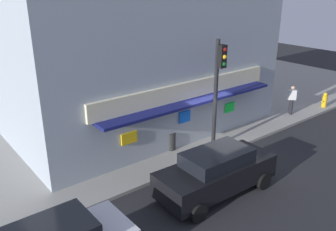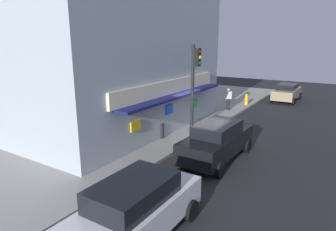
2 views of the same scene
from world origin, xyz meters
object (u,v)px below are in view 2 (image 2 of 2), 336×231
trash_can (160,130)px  traffic_light (195,78)px  parked_car_tan (287,92)px  fire_hydrant (246,99)px  potted_plant_by_doorway (171,119)px  potted_plant_by_window (188,110)px  parked_car_white (134,210)px  parked_car_black (217,141)px  pedestrian (228,98)px

trash_can → traffic_light: bearing=-35.9°
parked_car_tan → fire_hydrant: bearing=149.3°
potted_plant_by_doorway → potted_plant_by_window: potted_plant_by_window is taller
potted_plant_by_doorway → fire_hydrant: bearing=-12.2°
traffic_light → fire_hydrant: size_ratio=5.51×
potted_plant_by_doorway → parked_car_white: bearing=-153.8°
potted_plant_by_window → fire_hydrant: bearing=-17.4°
fire_hydrant → traffic_light: bearing=179.4°
trash_can → parked_car_white: bearing=-150.9°
trash_can → potted_plant_by_doorway: (2.15, 0.60, 0.05)m
fire_hydrant → parked_car_black: (-11.67, -2.35, 0.31)m
traffic_light → potted_plant_by_doorway: 3.27m
traffic_light → parked_car_tan: size_ratio=1.15×
fire_hydrant → parked_car_tan: size_ratio=0.21×
trash_can → parked_car_tan: bearing=-13.8°
potted_plant_by_doorway → parked_car_white: (-9.30, -4.58, 0.28)m
traffic_light → potted_plant_by_window: traffic_light is taller
trash_can → parked_car_tan: size_ratio=0.19×
traffic_light → parked_car_tan: traffic_light is taller
traffic_light → fire_hydrant: (9.22, -0.10, -2.72)m
trash_can → potted_plant_by_doorway: 2.23m
trash_can → pedestrian: pedestrian is taller
traffic_light → potted_plant_by_doorway: bearing=74.3°
pedestrian → parked_car_black: pedestrian is taller
potted_plant_by_doorway → parked_car_white: size_ratio=0.19×
fire_hydrant → parked_car_white: 18.22m
potted_plant_by_window → traffic_light: bearing=-146.2°
trash_can → pedestrian: size_ratio=0.49×
potted_plant_by_doorway → parked_car_black: parked_car_black is taller
fire_hydrant → parked_car_black: parked_car_black is taller
traffic_light → potted_plant_by_doorway: traffic_light is taller
pedestrian → parked_car_tan: (6.59, -2.95, -0.24)m
pedestrian → parked_car_tan: bearing=-24.1°
parked_car_black → trash_can: bearing=77.5°
fire_hydrant → trash_can: 10.94m
traffic_light → parked_car_black: size_ratio=1.06×
fire_hydrant → potted_plant_by_doorway: fire_hydrant is taller
traffic_light → parked_car_tan: 13.66m
potted_plant_by_window → potted_plant_by_doorway: bearing=-177.1°
parked_car_tan → parked_car_white: bearing=-179.1°
fire_hydrant → trash_can: (-10.86, 1.29, -0.02)m
traffic_light → pedestrian: (6.61, 0.48, -2.25)m
parked_car_tan → traffic_light: bearing=169.4°
potted_plant_by_doorway → parked_car_tan: parked_car_tan is taller
pedestrian → potted_plant_by_window: (-3.77, 1.42, -0.38)m
potted_plant_by_window → parked_car_tan: (10.36, -4.37, 0.14)m
fire_hydrant → parked_car_white: size_ratio=0.20×
trash_can → fire_hydrant: bearing=-6.8°
potted_plant_by_doorway → parked_car_black: 5.17m
parked_car_white → fire_hydrant: bearing=8.5°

